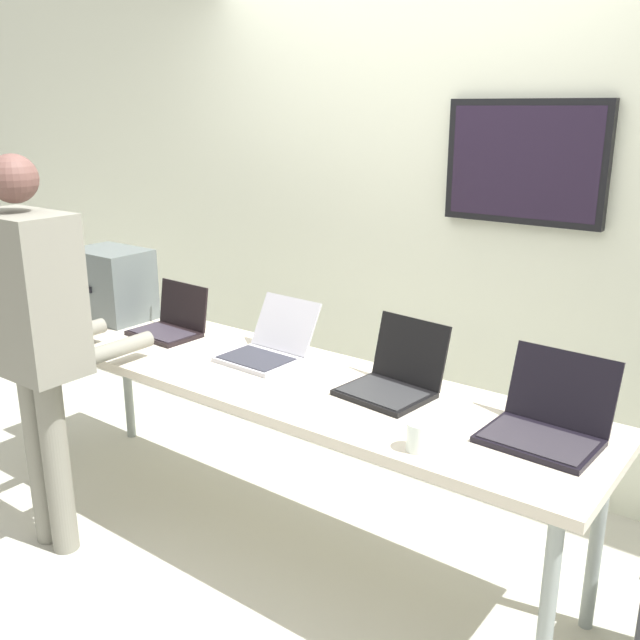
% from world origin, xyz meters
% --- Properties ---
extents(ground, '(8.00, 8.00, 0.04)m').
position_xyz_m(ground, '(0.00, 0.00, -0.02)').
color(ground, '#BAB8A8').
extents(back_wall, '(8.00, 0.11, 2.66)m').
position_xyz_m(back_wall, '(0.01, 1.13, 1.33)').
color(back_wall, silver).
rests_on(back_wall, ground).
extents(workbench, '(2.82, 0.70, 0.79)m').
position_xyz_m(workbench, '(0.00, 0.00, 0.73)').
color(workbench, beige).
rests_on(workbench, ground).
extents(equipment_box, '(0.39, 0.29, 0.36)m').
position_xyz_m(equipment_box, '(-1.16, 0.10, 0.97)').
color(equipment_box, '#565F5E').
rests_on(equipment_box, workbench).
extents(laptop_station_0, '(0.34, 0.27, 0.24)m').
position_xyz_m(laptop_station_0, '(-0.72, 0.10, 0.84)').
color(laptop_station_0, black).
rests_on(laptop_station_0, workbench).
extents(laptop_station_1, '(0.33, 0.38, 0.24)m').
position_xyz_m(laptop_station_1, '(-0.11, 0.12, 0.84)').
color(laptop_station_1, '#B1AFB9').
rests_on(laptop_station_1, workbench).
extents(laptop_station_2, '(0.36, 0.36, 0.27)m').
position_xyz_m(laptop_station_2, '(0.53, 0.12, 0.85)').
color(laptop_station_2, black).
rests_on(laptop_station_2, workbench).
extents(laptop_station_3, '(0.38, 0.36, 0.27)m').
position_xyz_m(laptop_station_3, '(1.15, 0.09, 0.85)').
color(laptop_station_3, black).
rests_on(laptop_station_3, workbench).
extents(person, '(0.44, 0.58, 1.68)m').
position_xyz_m(person, '(-0.72, -0.62, 1.02)').
color(person, slate).
rests_on(person, ground).
extents(coffee_mug, '(0.08, 0.08, 0.10)m').
position_xyz_m(coffee_mug, '(0.85, -0.25, 0.83)').
color(coffee_mug, white).
rests_on(coffee_mug, workbench).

